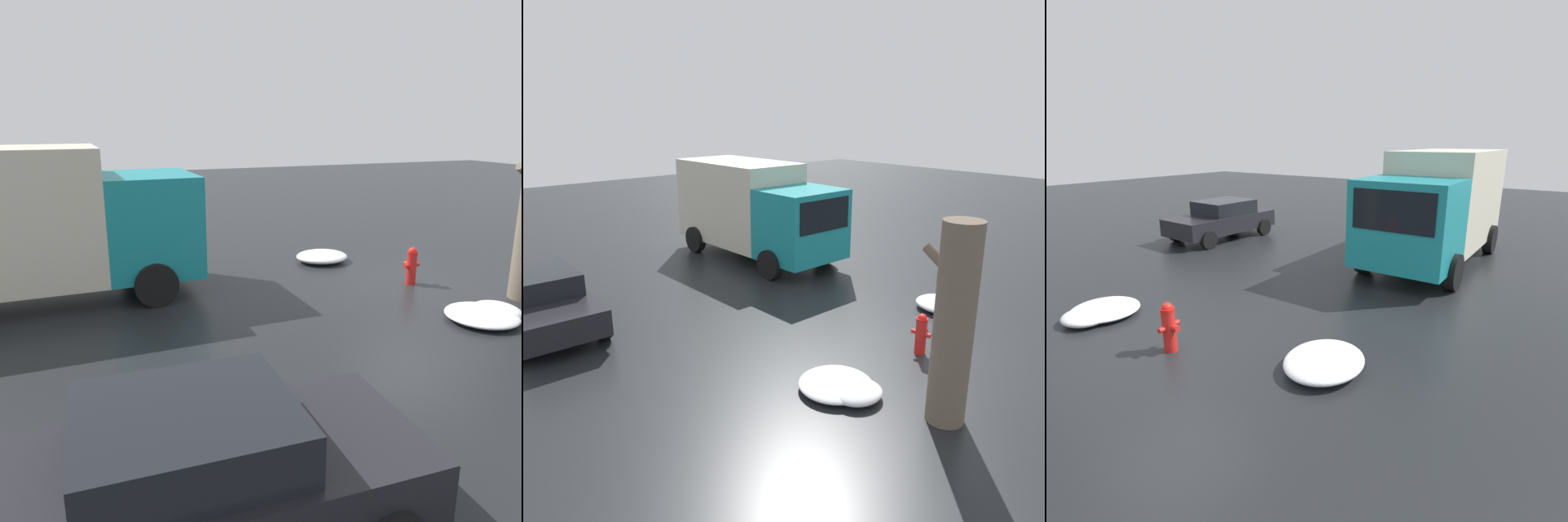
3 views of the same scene
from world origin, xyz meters
The scene contains 7 objects.
ground_plane centered at (0.00, 0.00, 0.00)m, with size 60.00×60.00×0.00m, color black.
fire_hydrant centered at (0.00, 0.00, 0.46)m, with size 0.43×0.34×0.89m.
delivery_truck centered at (7.99, -1.89, 1.71)m, with size 6.31×2.67×3.20m.
parked_car centered at (6.47, 5.51, 0.71)m, with size 3.99×2.10×1.37m.
snow_pile_by_hydrant centered at (-0.28, 2.31, 0.13)m, with size 0.86×0.95×0.26m.
snow_pile_curbside centered at (0.17, 2.38, 0.12)m, with size 1.36×1.37×0.23m.
snow_pile_by_tree centered at (1.01, -2.49, 0.15)m, with size 1.41×1.23×0.29m.
Camera 3 is at (-3.80, -5.55, 3.49)m, focal length 28.00 mm.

